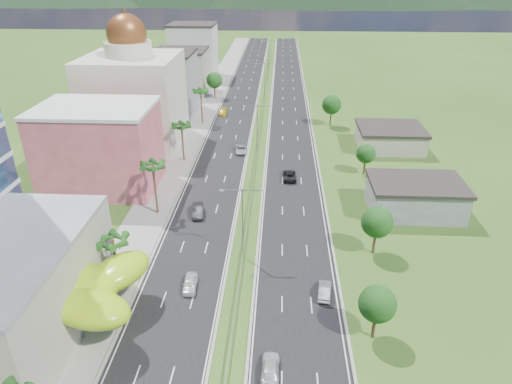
# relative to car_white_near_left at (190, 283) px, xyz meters

# --- Properties ---
(ground) EXTENTS (500.00, 500.00, 0.00)m
(ground) POSITION_rel_car_white_near_left_xyz_m (6.35, -2.52, -0.76)
(ground) COLOR #2D5119
(ground) RESTS_ON ground
(road_left) EXTENTS (11.00, 260.00, 0.04)m
(road_left) POSITION_rel_car_white_near_left_xyz_m (-1.15, 87.48, -0.74)
(road_left) COLOR black
(road_left) RESTS_ON ground
(road_right) EXTENTS (11.00, 260.00, 0.04)m
(road_right) POSITION_rel_car_white_near_left_xyz_m (13.85, 87.48, -0.74)
(road_right) COLOR black
(road_right) RESTS_ON ground
(sidewalk_left) EXTENTS (7.00, 260.00, 0.12)m
(sidewalk_left) POSITION_rel_car_white_near_left_xyz_m (-10.65, 87.48, -0.70)
(sidewalk_left) COLOR gray
(sidewalk_left) RESTS_ON ground
(median_guardrail) EXTENTS (0.10, 216.06, 0.76)m
(median_guardrail) POSITION_rel_car_white_near_left_xyz_m (6.35, 69.47, -0.14)
(median_guardrail) COLOR gray
(median_guardrail) RESTS_ON ground
(streetlight_median_b) EXTENTS (6.04, 0.25, 11.00)m
(streetlight_median_b) POSITION_rel_car_white_near_left_xyz_m (6.35, 7.48, 5.99)
(streetlight_median_b) COLOR gray
(streetlight_median_b) RESTS_ON ground
(streetlight_median_c) EXTENTS (6.04, 0.25, 11.00)m
(streetlight_median_c) POSITION_rel_car_white_near_left_xyz_m (6.35, 47.48, 5.99)
(streetlight_median_c) COLOR gray
(streetlight_median_c) RESTS_ON ground
(streetlight_median_d) EXTENTS (6.04, 0.25, 11.00)m
(streetlight_median_d) POSITION_rel_car_white_near_left_xyz_m (6.35, 92.48, 5.99)
(streetlight_median_d) COLOR gray
(streetlight_median_d) RESTS_ON ground
(streetlight_median_e) EXTENTS (6.04, 0.25, 11.00)m
(streetlight_median_e) POSITION_rel_car_white_near_left_xyz_m (6.35, 137.48, 5.99)
(streetlight_median_e) COLOR gray
(streetlight_median_e) RESTS_ON ground
(lime_canopy) EXTENTS (18.00, 15.00, 7.40)m
(lime_canopy) POSITION_rel_car_white_near_left_xyz_m (-13.64, -6.52, 4.23)
(lime_canopy) COLOR #99CC13
(lime_canopy) RESTS_ON ground
(pink_shophouse) EXTENTS (20.00, 15.00, 15.00)m
(pink_shophouse) POSITION_rel_car_white_near_left_xyz_m (-21.65, 29.48, 6.74)
(pink_shophouse) COLOR #BD4D53
(pink_shophouse) RESTS_ON ground
(domed_building) EXTENTS (20.00, 20.00, 28.70)m
(domed_building) POSITION_rel_car_white_near_left_xyz_m (-21.65, 52.48, 10.59)
(domed_building) COLOR beige
(domed_building) RESTS_ON ground
(midrise_grey) EXTENTS (16.00, 15.00, 16.00)m
(midrise_grey) POSITION_rel_car_white_near_left_xyz_m (-20.65, 77.48, 7.24)
(midrise_grey) COLOR gray
(midrise_grey) RESTS_ON ground
(midrise_beige) EXTENTS (16.00, 15.00, 13.00)m
(midrise_beige) POSITION_rel_car_white_near_left_xyz_m (-20.65, 99.48, 5.74)
(midrise_beige) COLOR #AFA690
(midrise_beige) RESTS_ON ground
(midrise_white) EXTENTS (16.00, 15.00, 18.00)m
(midrise_white) POSITION_rel_car_white_near_left_xyz_m (-20.65, 122.48, 8.24)
(midrise_white) COLOR silver
(midrise_white) RESTS_ON ground
(shed_near) EXTENTS (15.00, 10.00, 5.00)m
(shed_near) POSITION_rel_car_white_near_left_xyz_m (34.35, 22.48, 1.74)
(shed_near) COLOR gray
(shed_near) RESTS_ON ground
(shed_far) EXTENTS (14.00, 12.00, 4.40)m
(shed_far) POSITION_rel_car_white_near_left_xyz_m (36.35, 52.48, 1.44)
(shed_far) COLOR #AFA690
(shed_far) RESTS_ON ground
(palm_tree_b) EXTENTS (3.60, 3.60, 8.10)m
(palm_tree_b) POSITION_rel_car_white_near_left_xyz_m (-9.15, -0.52, 6.30)
(palm_tree_b) COLOR #47301C
(palm_tree_b) RESTS_ON ground
(palm_tree_c) EXTENTS (3.60, 3.60, 9.60)m
(palm_tree_c) POSITION_rel_car_white_near_left_xyz_m (-9.15, 19.48, 7.74)
(palm_tree_c) COLOR #47301C
(palm_tree_c) RESTS_ON ground
(palm_tree_d) EXTENTS (3.60, 3.60, 8.60)m
(palm_tree_d) POSITION_rel_car_white_near_left_xyz_m (-9.15, 42.48, 6.78)
(palm_tree_d) COLOR #47301C
(palm_tree_d) RESTS_ON ground
(palm_tree_e) EXTENTS (3.60, 3.60, 9.40)m
(palm_tree_e) POSITION_rel_car_white_near_left_xyz_m (-9.15, 67.48, 7.55)
(palm_tree_e) COLOR #47301C
(palm_tree_e) RESTS_ON ground
(leafy_tree_lfar) EXTENTS (4.90, 4.90, 8.05)m
(leafy_tree_lfar) POSITION_rel_car_white_near_left_xyz_m (-9.15, 92.48, 4.82)
(leafy_tree_lfar) COLOR #47301C
(leafy_tree_lfar) RESTS_ON ground
(leafy_tree_ra) EXTENTS (4.20, 4.20, 6.90)m
(leafy_tree_ra) POSITION_rel_car_white_near_left_xyz_m (22.35, -7.52, 4.01)
(leafy_tree_ra) COLOR #47301C
(leafy_tree_ra) RESTS_ON ground
(leafy_tree_rb) EXTENTS (4.55, 4.55, 7.47)m
(leafy_tree_rb) POSITION_rel_car_white_near_left_xyz_m (25.35, 9.48, 4.42)
(leafy_tree_rb) COLOR #47301C
(leafy_tree_rb) RESTS_ON ground
(leafy_tree_rc) EXTENTS (3.85, 3.85, 6.33)m
(leafy_tree_rc) POSITION_rel_car_white_near_left_xyz_m (28.35, 37.48, 3.61)
(leafy_tree_rc) COLOR #47301C
(leafy_tree_rc) RESTS_ON ground
(leafy_tree_rd) EXTENTS (4.90, 4.90, 8.05)m
(leafy_tree_rd) POSITION_rel_car_white_near_left_xyz_m (24.35, 67.48, 4.82)
(leafy_tree_rd) COLOR #47301C
(leafy_tree_rd) RESTS_ON ground
(mountain_ridge) EXTENTS (860.00, 140.00, 90.00)m
(mountain_ridge) POSITION_rel_car_white_near_left_xyz_m (66.35, 447.48, -0.76)
(mountain_ridge) COLOR black
(mountain_ridge) RESTS_ON ground
(car_white_near_left) EXTENTS (1.99, 4.34, 1.44)m
(car_white_near_left) POSITION_rel_car_white_near_left_xyz_m (0.00, 0.00, 0.00)
(car_white_near_left) COLOR silver
(car_white_near_left) RESTS_ON road_left
(car_dark_left) EXTENTS (2.51, 5.18, 1.64)m
(car_dark_left) POSITION_rel_car_white_near_left_xyz_m (-2.23, 19.21, 0.10)
(car_dark_left) COLOR black
(car_dark_left) RESTS_ON road_left
(car_silver_mid_left) EXTENTS (2.93, 5.36, 1.43)m
(car_silver_mid_left) POSITION_rel_car_white_near_left_xyz_m (2.69, 47.67, -0.01)
(car_silver_mid_left) COLOR #A3A6AA
(car_silver_mid_left) RESTS_ON road_left
(car_yellow_far_left) EXTENTS (2.05, 4.88, 1.41)m
(car_yellow_far_left) POSITION_rel_car_white_near_left_xyz_m (-4.57, 75.64, -0.02)
(car_yellow_far_left) COLOR gold
(car_yellow_far_left) RESTS_ON road_left
(car_white_near_right) EXTENTS (1.93, 4.62, 1.56)m
(car_white_near_right) POSITION_rel_car_white_near_left_xyz_m (10.84, -13.38, 0.06)
(car_white_near_right) COLOR silver
(car_white_near_right) RESTS_ON road_right
(car_silver_right) EXTENTS (1.99, 4.43, 1.41)m
(car_silver_right) POSITION_rel_car_white_near_left_xyz_m (17.42, -0.50, -0.02)
(car_silver_right) COLOR #9A9BA1
(car_silver_right) RESTS_ON road_right
(car_dark_far_right) EXTENTS (2.65, 5.45, 1.49)m
(car_dark_far_right) POSITION_rel_car_white_near_left_xyz_m (13.37, 34.37, 0.02)
(car_dark_far_right) COLOR black
(car_dark_far_right) RESTS_ON road_right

